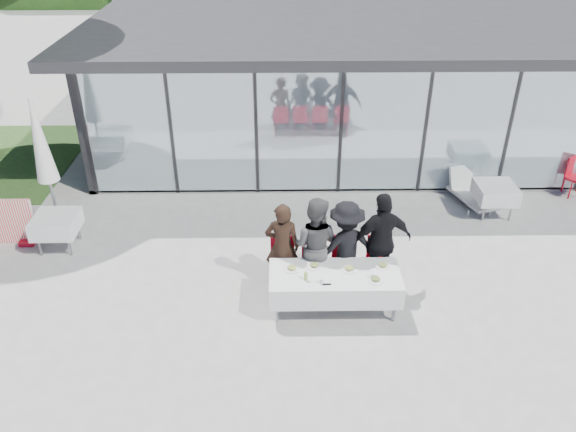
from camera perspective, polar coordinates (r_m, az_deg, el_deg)
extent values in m
plane|color=#A5A29C|center=(10.35, 1.39, -8.26)|extent=(90.00, 90.00, 0.00)
cube|color=gray|center=(17.45, 7.07, 8.78)|extent=(14.00, 8.00, 0.10)
cube|color=black|center=(20.66, 5.98, 16.85)|extent=(14.00, 0.20, 3.20)
cube|color=black|center=(17.37, -16.40, 13.12)|extent=(0.20, 8.00, 3.20)
cube|color=silver|center=(13.24, 9.61, 8.54)|extent=(13.60, 0.06, 3.10)
cube|color=#2D2D30|center=(16.13, 8.03, 19.07)|extent=(14.80, 8.80, 0.24)
cube|color=#262628|center=(13.75, -19.80, 7.98)|extent=(0.08, 0.10, 3.10)
cube|color=#262628|center=(13.26, -11.75, 8.35)|extent=(0.08, 0.10, 3.10)
cube|color=#262628|center=(13.04, -3.24, 8.57)|extent=(0.08, 0.10, 3.10)
cube|color=#262628|center=(13.10, 5.38, 8.59)|extent=(0.08, 0.10, 3.10)
cube|color=#262628|center=(13.45, 13.73, 8.44)|extent=(0.08, 0.10, 3.10)
cube|color=#262628|center=(14.06, 21.50, 8.13)|extent=(0.08, 0.10, 3.10)
cube|color=red|center=(15.75, -1.30, 8.11)|extent=(0.45, 0.45, 0.90)
cube|color=red|center=(16.27, 4.06, 8.80)|extent=(0.45, 0.45, 0.90)
cube|color=red|center=(16.22, 13.12, 7.99)|extent=(0.45, 0.45, 0.90)
cube|color=red|center=(17.42, 19.11, 8.68)|extent=(0.45, 0.45, 0.90)
cube|color=white|center=(9.82, 4.75, -6.84)|extent=(2.26, 0.96, 0.42)
cylinder|color=gray|center=(9.62, -1.12, -9.06)|extent=(0.06, 0.06, 0.71)
cylinder|color=gray|center=(9.81, 10.78, -8.79)|extent=(0.06, 0.06, 0.71)
cylinder|color=gray|center=(10.17, -1.12, -6.54)|extent=(0.06, 0.06, 0.71)
cylinder|color=gray|center=(10.35, 10.09, -6.33)|extent=(0.06, 0.06, 0.71)
imported|color=black|center=(10.12, -0.56, -3.13)|extent=(0.69, 0.69, 1.75)
cube|color=red|center=(10.36, -0.55, -5.07)|extent=(0.44, 0.44, 0.05)
cube|color=red|center=(10.38, -0.57, -3.31)|extent=(0.44, 0.04, 0.55)
cylinder|color=red|center=(10.36, -1.54, -6.72)|extent=(0.04, 0.04, 0.43)
cylinder|color=red|center=(10.36, 0.47, -6.70)|extent=(0.04, 0.04, 0.43)
cylinder|color=red|center=(10.64, -1.53, -5.54)|extent=(0.04, 0.04, 0.43)
cylinder|color=red|center=(10.64, 0.42, -5.52)|extent=(0.04, 0.04, 0.43)
imported|color=#525252|center=(10.11, 2.72, -2.85)|extent=(1.15, 1.15, 1.85)
cube|color=red|center=(10.38, 2.66, -5.04)|extent=(0.44, 0.44, 0.05)
cube|color=red|center=(10.40, 2.63, -3.28)|extent=(0.44, 0.04, 0.55)
cylinder|color=red|center=(10.36, 1.68, -6.69)|extent=(0.04, 0.04, 0.43)
cylinder|color=red|center=(10.38, 3.68, -6.66)|extent=(0.04, 0.04, 0.43)
cylinder|color=red|center=(10.65, 1.60, -5.51)|extent=(0.04, 0.04, 0.43)
cylinder|color=red|center=(10.67, 3.54, -5.48)|extent=(0.04, 0.04, 0.43)
imported|color=black|center=(10.18, 5.87, -3.03)|extent=(1.43, 1.43, 1.76)
cube|color=red|center=(10.42, 5.74, -4.99)|extent=(0.44, 0.44, 0.05)
cube|color=red|center=(10.44, 5.70, -3.24)|extent=(0.44, 0.04, 0.55)
cylinder|color=red|center=(10.40, 4.79, -6.64)|extent=(0.04, 0.04, 0.43)
cylinder|color=red|center=(10.44, 6.76, -6.60)|extent=(0.04, 0.04, 0.43)
cylinder|color=red|center=(10.69, 4.62, -5.47)|extent=(0.04, 0.04, 0.43)
cylinder|color=red|center=(10.73, 6.54, -5.43)|extent=(0.04, 0.04, 0.43)
imported|color=black|center=(10.23, 9.48, -2.58)|extent=(1.36, 1.36, 1.93)
cube|color=red|center=(10.52, 9.24, -4.92)|extent=(0.44, 0.44, 0.05)
cube|color=red|center=(10.54, 9.18, -3.18)|extent=(0.44, 0.04, 0.55)
cylinder|color=red|center=(10.48, 8.31, -6.56)|extent=(0.04, 0.04, 0.43)
cylinder|color=red|center=(10.54, 10.25, -6.50)|extent=(0.04, 0.04, 0.43)
cylinder|color=red|center=(10.77, 8.04, -5.40)|extent=(0.04, 0.04, 0.43)
cylinder|color=red|center=(10.83, 9.93, -5.35)|extent=(0.04, 0.04, 0.43)
cylinder|color=white|center=(9.75, 0.38, -5.40)|extent=(0.28, 0.28, 0.01)
ellipsoid|color=#CEB652|center=(9.74, 0.38, -5.24)|extent=(0.15, 0.15, 0.05)
cylinder|color=white|center=(9.83, 2.70, -5.12)|extent=(0.28, 0.28, 0.01)
ellipsoid|color=#406526|center=(9.81, 2.71, -4.96)|extent=(0.15, 0.15, 0.05)
cylinder|color=white|center=(9.80, 6.22, -5.42)|extent=(0.28, 0.28, 0.01)
ellipsoid|color=#CEB652|center=(9.78, 6.23, -5.26)|extent=(0.15, 0.15, 0.05)
cylinder|color=white|center=(9.96, 9.61, -5.05)|extent=(0.28, 0.28, 0.01)
ellipsoid|color=#406526|center=(9.94, 9.62, -4.89)|extent=(0.15, 0.15, 0.05)
cylinder|color=white|center=(9.61, 8.89, -6.46)|extent=(0.28, 0.28, 0.01)
ellipsoid|color=#406526|center=(9.59, 8.90, -6.30)|extent=(0.15, 0.15, 0.05)
cylinder|color=#86A745|center=(9.48, 1.82, -6.16)|extent=(0.06, 0.06, 0.15)
cylinder|color=silver|center=(9.42, 3.46, -6.64)|extent=(0.07, 0.07, 0.10)
cylinder|color=silver|center=(9.63, 8.67, -6.06)|extent=(0.07, 0.07, 0.10)
cube|color=black|center=(9.43, 3.98, -6.93)|extent=(0.14, 0.03, 0.01)
cube|color=white|center=(12.31, -22.50, -0.75)|extent=(0.86, 0.86, 0.36)
cylinder|color=gray|center=(12.29, -24.05, -2.28)|extent=(0.05, 0.05, 0.72)
cylinder|color=gray|center=(12.06, -21.43, -2.30)|extent=(0.05, 0.05, 0.72)
cylinder|color=gray|center=(12.76, -23.15, -0.81)|extent=(0.05, 0.05, 0.72)
cylinder|color=gray|center=(12.54, -20.61, -0.81)|extent=(0.05, 0.05, 0.72)
cube|color=white|center=(13.38, 20.33, 2.29)|extent=(0.86, 0.86, 0.36)
cylinder|color=gray|center=(13.12, 19.36, 0.90)|extent=(0.05, 0.05, 0.72)
cylinder|color=gray|center=(13.34, 21.78, 0.91)|extent=(0.05, 0.05, 0.72)
cylinder|color=gray|center=(13.61, 18.60, 2.16)|extent=(0.05, 0.05, 0.72)
cylinder|color=gray|center=(13.83, 20.95, 2.15)|extent=(0.05, 0.05, 0.72)
cube|color=red|center=(15.03, 26.84, 4.55)|extent=(0.37, 0.30, 0.55)
cylinder|color=red|center=(14.93, 26.73, 2.31)|extent=(0.04, 0.04, 0.43)
cylinder|color=red|center=(15.21, 26.19, 2.96)|extent=(0.04, 0.04, 0.43)
cube|color=red|center=(14.60, 16.87, 4.84)|extent=(0.55, 0.55, 0.05)
cube|color=red|center=(14.35, 17.44, 5.39)|extent=(0.43, 0.17, 0.55)
cylinder|color=red|center=(14.49, 16.24, 3.70)|extent=(0.04, 0.04, 0.43)
cylinder|color=red|center=(14.60, 17.59, 3.69)|extent=(0.04, 0.04, 0.43)
cylinder|color=red|center=(14.80, 15.88, 4.34)|extent=(0.04, 0.04, 0.43)
cylinder|color=red|center=(14.91, 17.21, 4.32)|extent=(0.04, 0.04, 0.43)
cube|color=black|center=(13.09, -22.05, -1.27)|extent=(0.50, 0.50, 0.12)
cylinder|color=gray|center=(12.51, -23.18, 3.75)|extent=(0.06, 0.06, 2.70)
cone|color=white|center=(12.20, -23.93, 7.01)|extent=(0.44, 0.44, 1.74)
cube|color=red|center=(13.01, -27.20, -0.49)|extent=(1.40, 0.12, 1.00)
cube|color=red|center=(13.01, -24.76, -2.18)|extent=(0.30, 0.45, 0.10)
cube|color=silver|center=(13.83, 18.26, 1.82)|extent=(0.97, 1.42, 0.08)
cube|color=silver|center=(14.09, 17.18, 3.82)|extent=(0.65, 0.44, 0.54)
cylinder|color=silver|center=(13.34, 17.84, 0.27)|extent=(0.04, 0.04, 0.14)
cylinder|color=silver|center=(13.51, 19.85, 0.28)|extent=(0.04, 0.04, 0.14)
cylinder|color=silver|center=(14.26, 16.61, 2.51)|extent=(0.04, 0.04, 0.14)
cylinder|color=silver|center=(14.41, 18.51, 2.50)|extent=(0.04, 0.04, 0.14)
cylinder|color=#382316|center=(21.76, 1.49, 16.08)|extent=(0.44, 0.44, 2.00)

